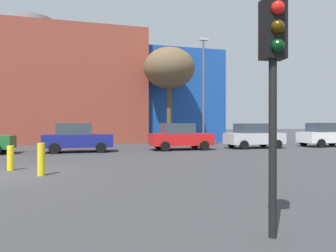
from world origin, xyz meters
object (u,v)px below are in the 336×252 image
at_px(bollard_yellow_2, 41,159).
at_px(street_lamp, 203,85).
at_px(parked_car_5, 326,135).
at_px(traffic_light_near_right, 274,62).
at_px(parked_car_2, 77,138).
at_px(parked_car_4, 253,136).
at_px(bare_tree_0, 169,69).
at_px(parked_car_3, 180,137).
at_px(bollard_yellow_0, 10,158).

distance_m(bollard_yellow_2, street_lamp, 15.99).
relative_size(parked_car_5, traffic_light_near_right, 1.20).
bearing_deg(street_lamp, parked_car_2, -165.33).
bearing_deg(bollard_yellow_2, parked_car_4, 33.66).
height_order(parked_car_5, bare_tree_0, bare_tree_0).
bearing_deg(street_lamp, traffic_light_near_right, -108.68).
xyz_separation_m(parked_car_2, bare_tree_0, (7.72, 6.28, 5.86)).
xyz_separation_m(traffic_light_near_right, street_lamp, (6.19, 18.30, 2.18)).
bearing_deg(bollard_yellow_2, traffic_light_near_right, -58.70).
height_order(parked_car_3, traffic_light_near_right, traffic_light_near_right).
bearing_deg(parked_car_2, traffic_light_near_right, -78.22).
bearing_deg(street_lamp, bare_tree_0, 114.96).
height_order(parked_car_4, traffic_light_near_right, traffic_light_near_right).
height_order(traffic_light_near_right, bare_tree_0, bare_tree_0).
height_order(bare_tree_0, street_lamp, bare_tree_0).
height_order(parked_car_5, street_lamp, street_lamp).
height_order(parked_car_3, bare_tree_0, bare_tree_0).
xyz_separation_m(parked_car_4, traffic_light_near_right, (-9.13, -15.81, 1.75)).
xyz_separation_m(parked_car_5, traffic_light_near_right, (-15.60, -15.81, 1.72)).
height_order(parked_car_3, parked_car_5, parked_car_5).
relative_size(parked_car_2, bare_tree_0, 0.48).
bearing_deg(parked_car_2, parked_car_5, 0.00).
bearing_deg(traffic_light_near_right, street_lamp, 167.08).
bearing_deg(parked_car_2, street_lamp, 14.67).
xyz_separation_m(parked_car_3, parked_car_5, (12.14, -0.00, 0.02)).
bearing_deg(traffic_light_near_right, parked_car_2, -162.46).
xyz_separation_m(parked_car_2, parked_car_4, (12.43, -0.00, 0.00)).
xyz_separation_m(parked_car_2, bollard_yellow_0, (-2.20, -7.31, -0.44)).
xyz_separation_m(parked_car_3, traffic_light_near_right, (-3.46, -15.81, 1.75)).
relative_size(parked_car_2, parked_car_3, 0.99).
bearing_deg(bollard_yellow_0, parked_car_4, 26.55).
distance_m(parked_car_2, bollard_yellow_0, 7.65).
relative_size(parked_car_4, bollard_yellow_0, 4.52).
bearing_deg(parked_car_4, street_lamp, 139.87).
xyz_separation_m(parked_car_2, traffic_light_near_right, (3.30, -15.81, 1.75)).
xyz_separation_m(parked_car_4, parked_car_5, (6.47, 0.00, 0.03)).
distance_m(parked_car_3, parked_car_5, 12.14).
xyz_separation_m(parked_car_3, parked_car_4, (5.67, -0.00, -0.01)).
bearing_deg(parked_car_5, bollard_yellow_2, -155.84).
relative_size(parked_car_2, bollard_yellow_0, 4.51).
distance_m(traffic_light_near_right, bollard_yellow_2, 8.38).
bearing_deg(parked_car_5, bollard_yellow_0, -160.88).
relative_size(parked_car_4, bare_tree_0, 0.49).
height_order(parked_car_3, street_lamp, street_lamp).
height_order(parked_car_2, bollard_yellow_2, parked_car_2).
bearing_deg(parked_car_3, parked_car_5, -0.00).
height_order(bare_tree_0, bollard_yellow_2, bare_tree_0).
relative_size(parked_car_3, parked_car_5, 0.98).
height_order(bollard_yellow_2, street_lamp, street_lamp).
bearing_deg(bollard_yellow_2, parked_car_2, 84.13).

